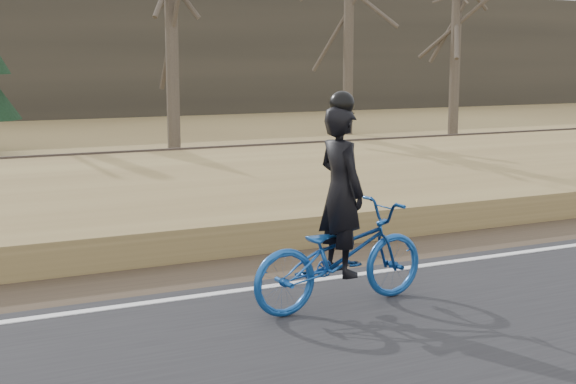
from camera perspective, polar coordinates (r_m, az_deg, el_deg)
name	(u,v)px	position (r m, az deg, el deg)	size (l,w,h in m)	color
ground	(516,263)	(11.06, 15.90, -4.85)	(120.00, 120.00, 0.00)	#98824D
edge_line	(506,255)	(11.19, 15.23, -4.31)	(120.00, 0.12, 0.01)	silver
shoulder	(459,243)	(11.95, 12.08, -3.54)	(120.00, 1.60, 0.04)	#473A2B
embankment	(355,197)	(14.34, 4.76, -0.37)	(120.00, 5.00, 0.44)	#98824D
ballast	(267,170)	(17.68, -1.51, 1.55)	(120.00, 3.00, 0.45)	slate
railroad	(267,157)	(17.64, -1.51, 2.52)	(120.00, 2.40, 0.29)	black
treeline_backdrop	(69,51)	(38.64, -15.29, 9.66)	(120.00, 4.00, 6.00)	#383328
cyclist	(341,240)	(8.48, 3.75, -3.42)	(2.15, 0.91, 2.28)	navy
bare_tree_near_left	(171,25)	(22.61, -8.29, 11.70)	(0.36, 0.36, 7.15)	brown
bare_tree_center	(349,3)	(28.61, 4.35, 13.23)	(0.36, 0.36, 9.09)	brown
bare_tree_right	(456,24)	(28.32, 11.89, 11.62)	(0.36, 0.36, 7.62)	brown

